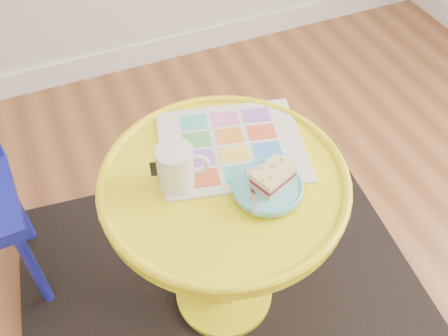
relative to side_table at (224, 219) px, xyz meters
name	(u,v)px	position (x,y,z in m)	size (l,w,h in m)	color
rug	(224,293)	(0.00, 0.00, -0.42)	(1.30, 1.10, 0.01)	black
side_table	(224,219)	(0.00, 0.00, 0.00)	(0.62, 0.62, 0.59)	yellow
newspaper	(232,146)	(0.06, 0.09, 0.17)	(0.37, 0.32, 0.01)	silver
mug	(177,167)	(-0.11, 0.03, 0.23)	(0.13, 0.09, 0.12)	silver
plate	(268,187)	(0.08, -0.08, 0.18)	(0.17, 0.17, 0.02)	#5EC1C7
cake_slice	(273,176)	(0.09, -0.08, 0.21)	(0.11, 0.10, 0.04)	#D3BC8C
fork	(252,189)	(0.04, -0.08, 0.19)	(0.06, 0.14, 0.00)	silver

